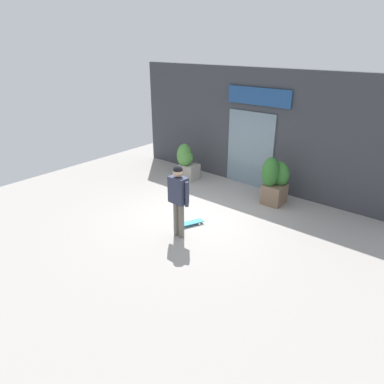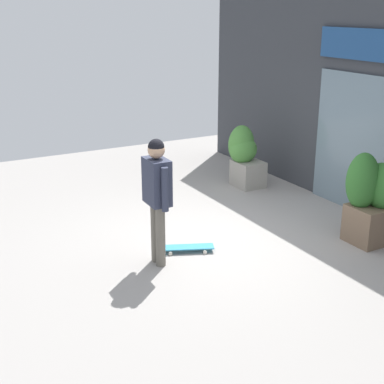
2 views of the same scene
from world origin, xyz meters
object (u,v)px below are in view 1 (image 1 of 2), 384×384
Objects in this scene: skateboard at (189,223)px; planter_box_left at (274,181)px; skateboarder at (178,194)px; planter_box_right at (186,162)px.

planter_box_left reaches higher than skateboard.
skateboard is at bearing 16.61° from skateboarder.
skateboarder is 3.16m from planter_box_left.
skateboarder reaches higher than planter_box_left.
skateboarder reaches higher than skateboard.
skateboard is (-0.13, 0.51, -1.00)m from skateboarder.
planter_box_left is at bearing 2.38° from skateboard.
skateboard is at bearing -110.95° from planter_box_left.
planter_box_right is (-2.27, 2.91, -0.47)m from skateboarder.
skateboard is 3.26m from planter_box_right.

